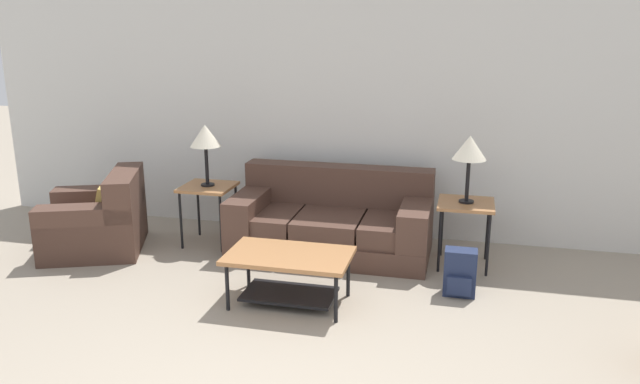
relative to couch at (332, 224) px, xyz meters
The scene contains 9 objects.
wall_back 1.24m from the couch, 63.89° to the left, with size 8.96×0.06×2.60m.
couch is the anchor object (origin of this frame).
armchair 2.37m from the couch, 167.68° to the right, with size 1.20×1.22×0.80m.
coffee_table 1.26m from the couch, 93.77° to the right, with size 1.01×0.61×0.43m.
side_table_left 1.32m from the couch, behind, with size 0.51×0.51×0.63m.
side_table_right 1.32m from the couch, ahead, with size 0.51×0.51×0.63m.
table_lamp_left 1.54m from the couch, behind, with size 0.31×0.31×0.63m.
table_lamp_right 1.54m from the couch, ahead, with size 0.31×0.31×0.63m.
backpack 1.49m from the couch, 30.86° to the right, with size 0.27×0.25×0.40m.
Camera 1 is at (0.96, -2.48, 2.27)m, focal length 35.00 mm.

